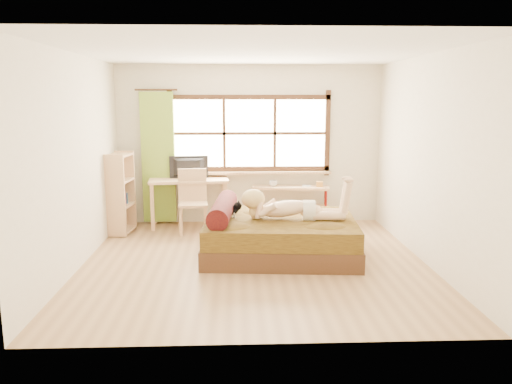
{
  "coord_description": "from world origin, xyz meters",
  "views": [
    {
      "loc": [
        -0.23,
        -6.33,
        2.13
      ],
      "look_at": [
        0.03,
        0.2,
        0.91
      ],
      "focal_mm": 35.0,
      "sensor_mm": 36.0,
      "label": 1
    }
  ],
  "objects_px": {
    "bookshelf": "(120,193)",
    "pipe_shelf": "(291,196)",
    "bed": "(277,235)",
    "kitten": "(229,208)",
    "chair": "(193,197)",
    "desk": "(189,185)",
    "woman": "(292,197)"
  },
  "relations": [
    {
      "from": "chair",
      "to": "bookshelf",
      "type": "xyz_separation_m",
      "value": [
        -1.14,
        -0.03,
        0.09
      ]
    },
    {
      "from": "desk",
      "to": "pipe_shelf",
      "type": "xyz_separation_m",
      "value": [
        1.74,
        0.12,
        -0.22
      ]
    },
    {
      "from": "pipe_shelf",
      "to": "bed",
      "type": "bearing_deg",
      "value": -94.41
    },
    {
      "from": "chair",
      "to": "bookshelf",
      "type": "height_order",
      "value": "bookshelf"
    },
    {
      "from": "bed",
      "to": "bookshelf",
      "type": "xyz_separation_m",
      "value": [
        -2.41,
        1.22,
        0.38
      ]
    },
    {
      "from": "woman",
      "to": "pipe_shelf",
      "type": "xyz_separation_m",
      "value": [
        0.18,
        1.78,
        -0.34
      ]
    },
    {
      "from": "woman",
      "to": "pipe_shelf",
      "type": "height_order",
      "value": "woman"
    },
    {
      "from": "desk",
      "to": "kitten",
      "type": "bearing_deg",
      "value": -70.84
    },
    {
      "from": "desk",
      "to": "bed",
      "type": "bearing_deg",
      "value": -55.13
    },
    {
      "from": "bookshelf",
      "to": "kitten",
      "type": "bearing_deg",
      "value": -27.27
    },
    {
      "from": "desk",
      "to": "bookshelf",
      "type": "distance_m",
      "value": 1.12
    },
    {
      "from": "bed",
      "to": "pipe_shelf",
      "type": "bearing_deg",
      "value": 82.06
    },
    {
      "from": "kitten",
      "to": "chair",
      "type": "height_order",
      "value": "chair"
    },
    {
      "from": "bed",
      "to": "pipe_shelf",
      "type": "distance_m",
      "value": 1.78
    },
    {
      "from": "bookshelf",
      "to": "pipe_shelf",
      "type": "bearing_deg",
      "value": 15.99
    },
    {
      "from": "bed",
      "to": "chair",
      "type": "relative_size",
      "value": 2.13
    },
    {
      "from": "kitten",
      "to": "bed",
      "type": "bearing_deg",
      "value": -3.54
    },
    {
      "from": "bed",
      "to": "bookshelf",
      "type": "relative_size",
      "value": 1.69
    },
    {
      "from": "woman",
      "to": "desk",
      "type": "xyz_separation_m",
      "value": [
        -1.56,
        1.67,
        -0.11
      ]
    },
    {
      "from": "bed",
      "to": "desk",
      "type": "height_order",
      "value": "desk"
    },
    {
      "from": "kitten",
      "to": "chair",
      "type": "xyz_separation_m",
      "value": [
        -0.59,
        1.16,
        -0.07
      ]
    },
    {
      "from": "pipe_shelf",
      "to": "bookshelf",
      "type": "xyz_separation_m",
      "value": [
        -2.79,
        -0.51,
        0.17
      ]
    },
    {
      "from": "desk",
      "to": "pipe_shelf",
      "type": "bearing_deg",
      "value": -1.29
    },
    {
      "from": "bed",
      "to": "woman",
      "type": "xyz_separation_m",
      "value": [
        0.2,
        -0.05,
        0.54
      ]
    },
    {
      "from": "kitten",
      "to": "pipe_shelf",
      "type": "relative_size",
      "value": 0.23
    },
    {
      "from": "bookshelf",
      "to": "chair",
      "type": "bearing_deg",
      "value": 7.37
    },
    {
      "from": "bed",
      "to": "bookshelf",
      "type": "bearing_deg",
      "value": 157.72
    },
    {
      "from": "woman",
      "to": "chair",
      "type": "relative_size",
      "value": 1.41
    },
    {
      "from": "kitten",
      "to": "desk",
      "type": "bearing_deg",
      "value": 118.94
    },
    {
      "from": "pipe_shelf",
      "to": "kitten",
      "type": "bearing_deg",
      "value": -114.68
    },
    {
      "from": "bed",
      "to": "woman",
      "type": "height_order",
      "value": "woman"
    },
    {
      "from": "pipe_shelf",
      "to": "bookshelf",
      "type": "bearing_deg",
      "value": -161.52
    }
  ]
}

